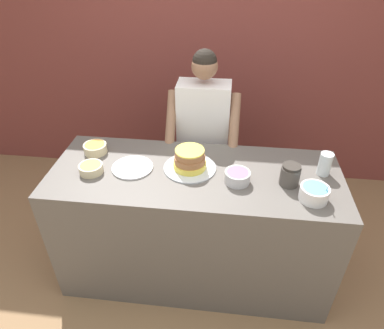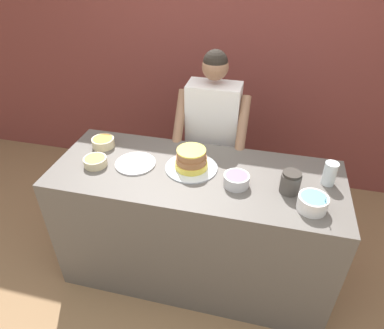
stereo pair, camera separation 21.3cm
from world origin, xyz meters
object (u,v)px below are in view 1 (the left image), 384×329
person_baker (203,131)px  drinking_glass (325,164)px  frosting_bowl_purple (237,176)px  frosting_bowl_orange (95,148)px  frosting_bowl_blue (314,193)px  stoneware_jar (290,175)px  frosting_bowl_olive (91,168)px  ceramic_plate (133,167)px  cake (190,161)px

person_baker → drinking_glass: (0.81, -0.49, 0.09)m
frosting_bowl_purple → frosting_bowl_orange: (-0.99, 0.23, -0.01)m
frosting_bowl_purple → frosting_bowl_blue: 0.46m
person_baker → stoneware_jar: size_ratio=11.34×
frosting_bowl_olive → ceramic_plate: 0.26m
cake → frosting_bowl_blue: size_ratio=2.06×
drinking_glass → person_baker: bearing=148.7°
frosting_bowl_blue → frosting_bowl_orange: 1.47m
person_baker → ceramic_plate: bearing=-125.8°
cake → ceramic_plate: (-0.37, -0.04, -0.05)m
frosting_bowl_orange → ceramic_plate: size_ratio=0.59×
frosting_bowl_orange → stoneware_jar: size_ratio=1.15×
frosting_bowl_purple → drinking_glass: (0.55, 0.15, 0.03)m
cake → frosting_bowl_purple: 0.33m
cake → stoneware_jar: size_ratio=2.49×
frosting_bowl_blue → stoneware_jar: frosting_bowl_blue is taller
cake → frosting_bowl_olive: 0.64m
stoneware_jar → frosting_bowl_purple: bearing=-177.1°
frosting_bowl_purple → frosting_bowl_orange: frosting_bowl_purple is taller
frosting_bowl_olive → frosting_bowl_orange: size_ratio=0.96×
cake → frosting_bowl_olive: cake is taller
person_baker → frosting_bowl_purple: bearing=-67.5°
frosting_bowl_olive → person_baker: bearing=44.3°
cake → person_baker: bearing=85.5°
person_baker → frosting_bowl_purple: person_baker is taller
person_baker → ceramic_plate: person_baker is taller
frosting_bowl_blue → stoneware_jar: size_ratio=1.21×
frosting_bowl_blue → frosting_bowl_olive: bearing=175.5°
stoneware_jar → ceramic_plate: bearing=177.2°
person_baker → cake: size_ratio=4.56×
frosting_bowl_blue → ceramic_plate: bearing=170.8°
cake → frosting_bowl_orange: 0.69m
cake → frosting_bowl_purple: (0.31, -0.11, -0.02)m
frosting_bowl_olive → frosting_bowl_orange: (-0.05, 0.23, 0.00)m
drinking_glass → ceramic_plate: bearing=-176.1°
frosting_bowl_blue → frosting_bowl_orange: frosting_bowl_blue is taller
person_baker → drinking_glass: 0.96m
person_baker → ceramic_plate: (-0.42, -0.58, 0.02)m
drinking_glass → frosting_bowl_blue: bearing=-111.8°
frosting_bowl_blue → ceramic_plate: frosting_bowl_blue is taller
frosting_bowl_orange → drinking_glass: size_ratio=1.06×
frosting_bowl_olive → drinking_glass: size_ratio=1.01×
drinking_glass → cake: bearing=-177.3°
ceramic_plate → frosting_bowl_olive: bearing=-163.8°
frosting_bowl_olive → frosting_bowl_orange: 0.24m
person_baker → cake: person_baker is taller
frosting_bowl_purple → ceramic_plate: frosting_bowl_purple is taller
drinking_glass → ceramic_plate: drinking_glass is taller
ceramic_plate → frosting_bowl_orange: bearing=152.4°
frosting_bowl_purple → drinking_glass: 0.57m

